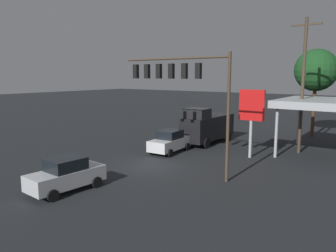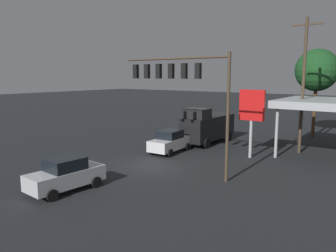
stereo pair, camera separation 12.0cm
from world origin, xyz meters
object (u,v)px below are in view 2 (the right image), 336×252
(price_sign, at_px, (252,109))
(sedan_far, at_px, (170,141))
(traffic_signal_assembly, at_px, (181,81))
(delivery_truck, at_px, (207,126))
(utility_pole, at_px, (303,83))
(street_tree, at_px, (317,70))
(sedan_waiting, at_px, (66,174))

(price_sign, relative_size, sedan_far, 1.22)
(traffic_signal_assembly, xyz_separation_m, delivery_truck, (3.31, -9.56, -4.55))
(price_sign, distance_m, delivery_truck, 6.72)
(utility_pole, distance_m, delivery_truck, 9.46)
(utility_pole, bearing_deg, traffic_signal_assembly, 64.48)
(price_sign, relative_size, street_tree, 0.59)
(utility_pole, bearing_deg, delivery_truck, 7.49)
(price_sign, xyz_separation_m, street_tree, (-1.92, -12.66, 3.15))
(price_sign, relative_size, delivery_truck, 0.80)
(utility_pole, xyz_separation_m, sedan_waiting, (8.35, 17.58, -4.97))
(sedan_waiting, xyz_separation_m, sedan_far, (0.74, -11.25, 0.00))
(utility_pole, height_order, sedan_waiting, utility_pole)
(sedan_far, xyz_separation_m, street_tree, (-8.24, -14.99, 6.14))
(delivery_truck, distance_m, street_tree, 13.47)
(traffic_signal_assembly, xyz_separation_m, price_sign, (-2.32, -6.66, -2.30))
(delivery_truck, height_order, sedan_waiting, delivery_truck)
(traffic_signal_assembly, distance_m, utility_pole, 11.82)
(traffic_signal_assembly, bearing_deg, sedan_far, -47.23)
(traffic_signal_assembly, height_order, street_tree, street_tree)
(price_sign, xyz_separation_m, sedan_waiting, (5.58, 13.58, -3.00))
(sedan_far, bearing_deg, street_tree, 147.66)
(traffic_signal_assembly, distance_m, sedan_far, 7.92)
(sedan_waiting, xyz_separation_m, street_tree, (-7.50, -26.24, 6.14))
(traffic_signal_assembly, distance_m, street_tree, 19.79)
(street_tree, bearing_deg, delivery_truck, 52.28)
(delivery_truck, bearing_deg, utility_pole, 97.90)
(traffic_signal_assembly, relative_size, utility_pole, 0.73)
(traffic_signal_assembly, relative_size, sedan_waiting, 1.82)
(traffic_signal_assembly, bearing_deg, street_tree, -102.39)
(utility_pole, bearing_deg, sedan_far, 34.86)
(utility_pole, distance_m, street_tree, 8.77)
(price_sign, xyz_separation_m, sedan_far, (6.32, 2.33, -3.00))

